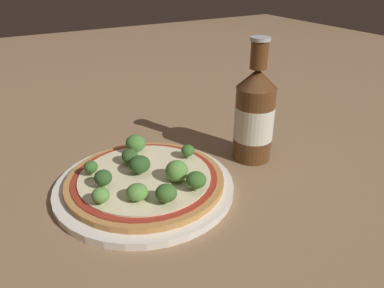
% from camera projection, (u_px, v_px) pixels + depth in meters
% --- Properties ---
extents(ground_plane, '(3.00, 3.00, 0.00)m').
position_uv_depth(ground_plane, '(156.00, 186.00, 0.62)').
color(ground_plane, '#846647').
extents(plate, '(0.29, 0.29, 0.01)m').
position_uv_depth(plate, '(145.00, 187.00, 0.61)').
color(plate, silver).
rests_on(plate, ground_plane).
extents(pizza, '(0.25, 0.25, 0.01)m').
position_uv_depth(pizza, '(145.00, 179.00, 0.60)').
color(pizza, '#B77F42').
rests_on(pizza, plate).
extents(broccoli_floret_0, '(0.03, 0.03, 0.03)m').
position_uv_depth(broccoli_floret_0, '(102.00, 177.00, 0.56)').
color(broccoli_floret_0, '#7A9E5B').
rests_on(broccoli_floret_0, pizza).
extents(broccoli_floret_1, '(0.03, 0.03, 0.03)m').
position_uv_depth(broccoli_floret_1, '(137.00, 143.00, 0.66)').
color(broccoli_floret_1, '#7A9E5B').
rests_on(broccoli_floret_1, pizza).
extents(broccoli_floret_2, '(0.03, 0.03, 0.03)m').
position_uv_depth(broccoli_floret_2, '(130.00, 156.00, 0.63)').
color(broccoli_floret_2, '#7A9E5B').
rests_on(broccoli_floret_2, pizza).
extents(broccoli_floret_3, '(0.03, 0.03, 0.03)m').
position_uv_depth(broccoli_floret_3, '(137.00, 192.00, 0.53)').
color(broccoli_floret_3, '#7A9E5B').
rests_on(broccoli_floret_3, pizza).
extents(broccoli_floret_4, '(0.03, 0.03, 0.03)m').
position_uv_depth(broccoli_floret_4, '(140.00, 164.00, 0.60)').
color(broccoli_floret_4, '#7A9E5B').
rests_on(broccoli_floret_4, pizza).
extents(broccoli_floret_5, '(0.02, 0.02, 0.02)m').
position_uv_depth(broccoli_floret_5, '(91.00, 167.00, 0.59)').
color(broccoli_floret_5, '#7A9E5B').
rests_on(broccoli_floret_5, pizza).
extents(broccoli_floret_6, '(0.04, 0.04, 0.03)m').
position_uv_depth(broccoli_floret_6, '(177.00, 171.00, 0.58)').
color(broccoli_floret_6, '#7A9E5B').
rests_on(broccoli_floret_6, pizza).
extents(broccoli_floret_7, '(0.03, 0.03, 0.03)m').
position_uv_depth(broccoli_floret_7, '(166.00, 193.00, 0.53)').
color(broccoli_floret_7, '#7A9E5B').
rests_on(broccoli_floret_7, pizza).
extents(broccoli_floret_8, '(0.03, 0.03, 0.03)m').
position_uv_depth(broccoli_floret_8, '(196.00, 180.00, 0.55)').
color(broccoli_floret_8, '#7A9E5B').
rests_on(broccoli_floret_8, pizza).
extents(broccoli_floret_9, '(0.02, 0.02, 0.02)m').
position_uv_depth(broccoli_floret_9, '(188.00, 151.00, 0.64)').
color(broccoli_floret_9, '#7A9E5B').
rests_on(broccoli_floret_9, pizza).
extents(broccoli_floret_10, '(0.03, 0.03, 0.03)m').
position_uv_depth(broccoli_floret_10, '(101.00, 195.00, 0.52)').
color(broccoli_floret_10, '#7A9E5B').
rests_on(broccoli_floret_10, pizza).
extents(beer_bottle, '(0.07, 0.07, 0.22)m').
position_uv_depth(beer_bottle, '(256.00, 116.00, 0.67)').
color(beer_bottle, '#563319').
rests_on(beer_bottle, ground_plane).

